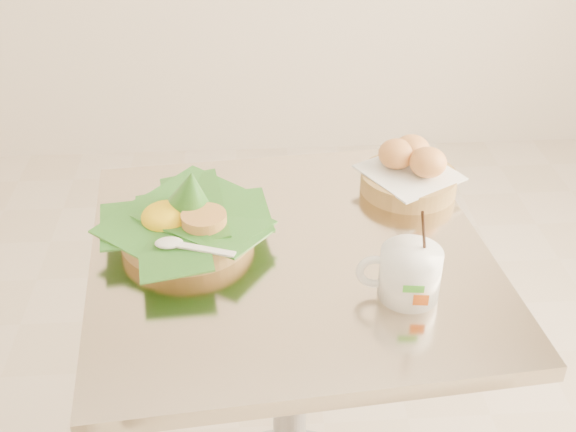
{
  "coord_description": "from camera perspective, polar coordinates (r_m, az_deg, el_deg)",
  "views": [
    {
      "loc": [
        0.05,
        -1.07,
        1.5
      ],
      "look_at": [
        0.11,
        -0.02,
        0.82
      ],
      "focal_mm": 45.0,
      "sensor_mm": 36.0,
      "label": 1
    }
  ],
  "objects": [
    {
      "name": "rice_basket",
      "position": [
        1.31,
        -8.08,
        -0.24
      ],
      "size": [
        0.3,
        0.3,
        0.15
      ],
      "rotation": [
        0.0,
        0.0,
        -0.04
      ],
      "color": "#AE874A",
      "rests_on": "cafe_table"
    },
    {
      "name": "cafe_table",
      "position": [
        1.43,
        0.14,
        -9.92
      ],
      "size": [
        0.76,
        0.76,
        0.75
      ],
      "rotation": [
        0.0,
        0.0,
        0.09
      ],
      "color": "gray",
      "rests_on": "floor"
    },
    {
      "name": "bread_basket",
      "position": [
        1.47,
        9.6,
        3.51
      ],
      "size": [
        0.22,
        0.22,
        0.1
      ],
      "rotation": [
        0.0,
        0.0,
        -0.25
      ],
      "color": "#AE874A",
      "rests_on": "cafe_table"
    },
    {
      "name": "coffee_mug",
      "position": [
        1.17,
        9.48,
        -4.42
      ],
      "size": [
        0.14,
        0.1,
        0.17
      ],
      "rotation": [
        0.0,
        0.0,
        -0.11
      ],
      "color": "white",
      "rests_on": "cafe_table"
    }
  ]
}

